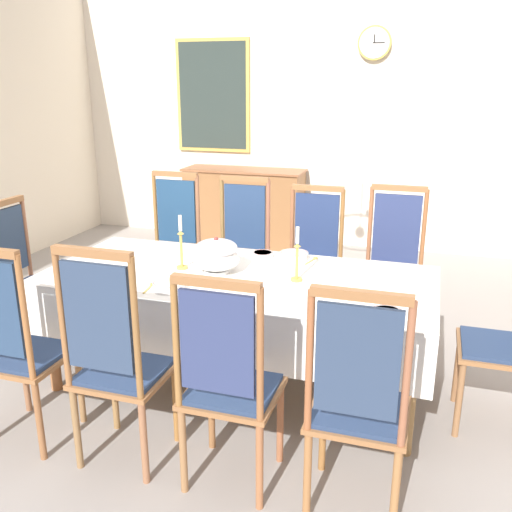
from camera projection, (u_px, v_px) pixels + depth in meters
ground at (243, 378)px, 3.81m from camera, size 6.42×6.71×0.04m
back_wall at (338, 100)px, 6.39m from camera, size 6.42×0.08×3.38m
dining_table at (238, 286)px, 3.52m from camera, size 2.38×1.06×0.75m
tablecloth at (238, 288)px, 3.52m from camera, size 2.40×1.08×0.35m
chair_south_a at (15, 345)px, 2.95m from camera, size 0.44×0.42×1.15m
chair_north_a at (172, 246)px, 4.66m from camera, size 0.44×0.42×1.19m
chair_south_b at (116, 358)px, 2.77m from camera, size 0.44×0.42×1.20m
chair_north_b at (240, 252)px, 4.49m from camera, size 0.44×0.42×1.18m
chair_south_c at (228, 381)px, 2.61m from camera, size 0.44×0.42×1.12m
chair_north_c at (312, 261)px, 4.32m from camera, size 0.44×0.42×1.14m
chair_south_d at (358, 401)px, 2.44m from camera, size 0.44×0.42×1.14m
chair_north_d at (393, 267)px, 4.15m from camera, size 0.44×0.42×1.18m
chair_head_west at (26, 276)px, 4.01m from camera, size 0.42×0.44×1.12m
chair_head_east at (511, 337)px, 3.09m from camera, size 0.42×0.44×1.08m
soup_tureen at (216, 255)px, 3.50m from camera, size 0.29×0.29×0.23m
candlestick_west at (181, 248)px, 3.56m from camera, size 0.07×0.07×0.35m
candlestick_east at (297, 260)px, 3.35m from camera, size 0.07×0.07×0.33m
bowl_near_left at (294, 255)px, 3.79m from camera, size 0.19×0.19×0.05m
bowl_near_right at (169, 285)px, 3.23m from camera, size 0.18×0.18×0.05m
bowl_far_left at (263, 254)px, 3.83m from camera, size 0.15×0.15×0.04m
bowl_far_right at (387, 313)px, 2.86m from camera, size 0.17×0.17×0.04m
spoon_primary at (314, 259)px, 3.78m from camera, size 0.06×0.17×0.01m
spoon_secondary at (152, 285)px, 3.30m from camera, size 0.04×0.18×0.01m
sideboard at (244, 206)px, 6.77m from camera, size 1.44×0.48×0.90m
mounted_clock at (375, 43)px, 6.04m from camera, size 0.36×0.06×0.36m
framed_painting at (213, 96)px, 6.75m from camera, size 0.92×0.05×1.31m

